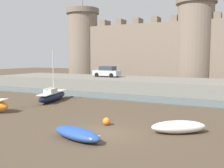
{
  "coord_description": "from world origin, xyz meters",
  "views": [
    {
      "loc": [
        7.3,
        -13.45,
        4.51
      ],
      "look_at": [
        -1.65,
        4.49,
        2.5
      ],
      "focal_mm": 42.0,
      "sensor_mm": 36.0,
      "label": 1
    }
  ],
  "objects_px": {
    "car_quay_centre_west": "(107,72)",
    "mooring_buoy_off_centre": "(107,121)",
    "rowboat_midflat_left": "(179,127)",
    "sailboat_near_channel_left": "(52,96)",
    "rowboat_foreground_centre": "(77,134)"
  },
  "relations": [
    {
      "from": "car_quay_centre_west",
      "to": "mooring_buoy_off_centre",
      "type": "bearing_deg",
      "value": -62.46
    },
    {
      "from": "mooring_buoy_off_centre",
      "to": "rowboat_midflat_left",
      "type": "bearing_deg",
      "value": 3.76
    },
    {
      "from": "rowboat_midflat_left",
      "to": "car_quay_centre_west",
      "type": "distance_m",
      "value": 24.65
    },
    {
      "from": "rowboat_midflat_left",
      "to": "car_quay_centre_west",
      "type": "relative_size",
      "value": 0.84
    },
    {
      "from": "sailboat_near_channel_left",
      "to": "car_quay_centre_west",
      "type": "distance_m",
      "value": 13.76
    },
    {
      "from": "rowboat_foreground_centre",
      "to": "car_quay_centre_west",
      "type": "relative_size",
      "value": 0.88
    },
    {
      "from": "rowboat_foreground_centre",
      "to": "rowboat_midflat_left",
      "type": "height_order",
      "value": "rowboat_midflat_left"
    },
    {
      "from": "rowboat_midflat_left",
      "to": "mooring_buoy_off_centre",
      "type": "bearing_deg",
      "value": -176.24
    },
    {
      "from": "rowboat_midflat_left",
      "to": "mooring_buoy_off_centre",
      "type": "height_order",
      "value": "rowboat_midflat_left"
    },
    {
      "from": "rowboat_midflat_left",
      "to": "mooring_buoy_off_centre",
      "type": "relative_size",
      "value": 6.77
    },
    {
      "from": "rowboat_foreground_centre",
      "to": "mooring_buoy_off_centre",
      "type": "distance_m",
      "value": 3.52
    },
    {
      "from": "car_quay_centre_west",
      "to": "rowboat_midflat_left",
      "type": "bearing_deg",
      "value": -52.27
    },
    {
      "from": "sailboat_near_channel_left",
      "to": "car_quay_centre_west",
      "type": "height_order",
      "value": "sailboat_near_channel_left"
    },
    {
      "from": "mooring_buoy_off_centre",
      "to": "car_quay_centre_west",
      "type": "distance_m",
      "value": 22.37
    },
    {
      "from": "rowboat_foreground_centre",
      "to": "car_quay_centre_west",
      "type": "bearing_deg",
      "value": 113.87
    }
  ]
}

